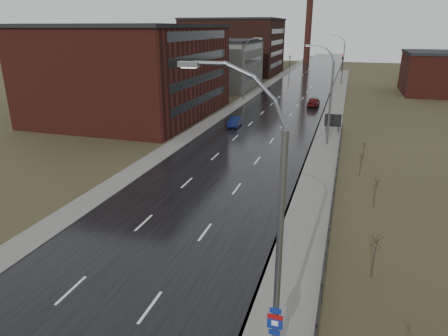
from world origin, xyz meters
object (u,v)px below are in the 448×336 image
Objects in this scene: billboard at (333,121)px; car_near at (235,122)px; car_far at (314,102)px; streetlight_main at (271,237)px.

billboard is 13.12m from car_near.
billboard is 0.66× the size of car_near.
billboard is 0.56× the size of car_far.
billboard is at bearing -3.93° from car_near.
car_near is (-12.45, 39.78, -5.39)m from streetlight_main.
streetlight_main reaches higher than car_far.
streetlight_main is at bearing -75.05° from car_near.
car_far is (9.02, 18.28, 0.14)m from car_near.
car_near is at bearing 64.52° from car_far.
streetlight_main is 2.55× the size of car_far.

